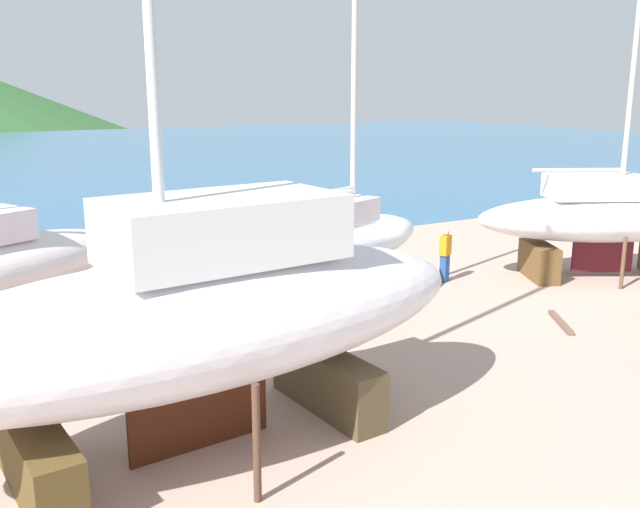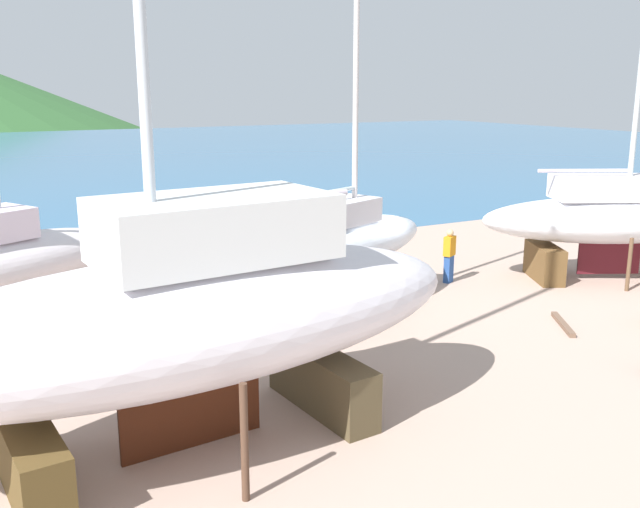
{
  "view_description": "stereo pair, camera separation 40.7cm",
  "coord_description": "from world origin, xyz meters",
  "views": [
    {
      "loc": [
        -10.72,
        -16.19,
        6.02
      ],
      "look_at": [
        -2.28,
        -1.58,
        2.01
      ],
      "focal_mm": 39.52,
      "sensor_mm": 36.0,
      "label": 1
    },
    {
      "loc": [
        -10.36,
        -16.39,
        6.02
      ],
      "look_at": [
        -2.28,
        -1.58,
        2.01
      ],
      "focal_mm": 39.52,
      "sensor_mm": 36.0,
      "label": 2
    }
  ],
  "objects": [
    {
      "name": "barrel_ochre",
      "position": [
        12.07,
        2.8,
        0.43
      ],
      "size": [
        0.71,
        0.71,
        0.86
      ],
      "primitive_type": "cylinder",
      "rotation": [
        0.0,
        0.0,
        2.85
      ],
      "color": "brown",
      "rests_on": "ground"
    },
    {
      "name": "sailboat_mid_port",
      "position": [
        8.23,
        -1.6,
        1.96
      ],
      "size": [
        8.57,
        6.01,
        14.61
      ],
      "rotation": [
        0.0,
        0.0,
        -0.47
      ],
      "color": "brown",
      "rests_on": "ground"
    },
    {
      "name": "sailboat_large_starboard",
      "position": [
        -6.94,
        -5.66,
        2.37
      ],
      "size": [
        10.79,
        4.37,
        15.79
      ],
      "rotation": [
        0.0,
        0.0,
        3.22
      ],
      "color": "#4E3B1C",
      "rests_on": "ground"
    },
    {
      "name": "ground_plane",
      "position": [
        0.0,
        -3.46,
        0.0
      ],
      "size": [
        47.27,
        47.27,
        0.0
      ],
      "primitive_type": "plane",
      "color": "tan"
    },
    {
      "name": "timber_plank_far",
      "position": [
        3.41,
        -4.26,
        0.06
      ],
      "size": [
        1.06,
        1.57,
        0.12
      ],
      "primitive_type": "cube",
      "rotation": [
        0.0,
        0.0,
        1.01
      ],
      "color": "brown",
      "rests_on": "ground"
    },
    {
      "name": "sailboat_far_slipway",
      "position": [
        -0.86,
        -0.48,
        1.85
      ],
      "size": [
        6.61,
        4.06,
        9.64
      ],
      "rotation": [
        0.0,
        0.0,
        0.37
      ],
      "color": "brown",
      "rests_on": "ground"
    },
    {
      "name": "sea_water",
      "position": [
        0.0,
        48.99,
        0.0
      ],
      "size": [
        150.92,
        81.27,
        0.01
      ],
      "primitive_type": "cube",
      "color": "#316895",
      "rests_on": "ground"
    },
    {
      "name": "worker",
      "position": [
        3.49,
        0.51,
        0.89
      ],
      "size": [
        0.5,
        0.42,
        1.71
      ],
      "rotation": [
        0.0,
        0.0,
        5.19
      ],
      "color": "#274B90",
      "rests_on": "ground"
    }
  ]
}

